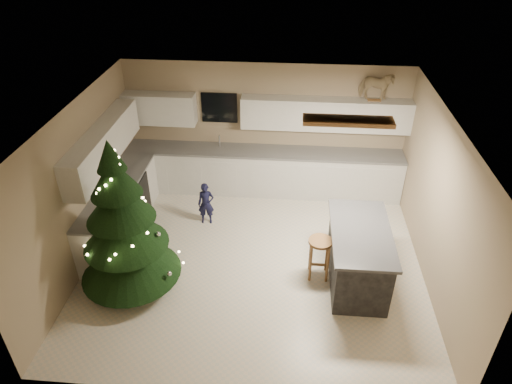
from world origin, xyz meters
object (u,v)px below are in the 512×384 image
Objects in this scene: island at (358,256)px; rocking_horse at (376,86)px; christmas_tree at (124,231)px; toddler at (206,204)px; bar_stool at (320,249)px.

island is 2.61× the size of rocking_horse.
christmas_tree reaches higher than island.
toddler is at bearing 153.46° from island.
christmas_tree is 3.87× the size of rocking_horse.
christmas_tree reaches higher than bar_stool.
christmas_tree is at bearing -124.33° from toddler.
toddler is 3.77m from rocking_horse.
bar_stool is at bearing -39.55° from toddler.
bar_stool is at bearing 177.03° from island.
bar_stool is (-0.59, 0.03, 0.06)m from island.
island reaches higher than bar_stool.
toddler is 1.26× the size of rocking_horse.
rocking_horse is at bearing 16.19° from toddler.
rocking_horse is (3.87, 3.01, 1.24)m from christmas_tree.
toddler is (0.87, 1.71, -0.62)m from christmas_tree.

